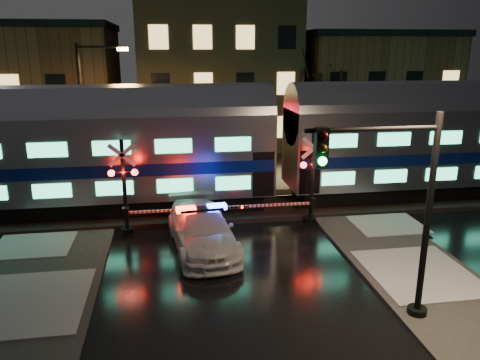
% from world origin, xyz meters
% --- Properties ---
extents(ground, '(120.00, 120.00, 0.00)m').
position_xyz_m(ground, '(0.00, 0.00, 0.00)').
color(ground, black).
rests_on(ground, ground).
extents(ballast, '(90.00, 4.20, 0.24)m').
position_xyz_m(ballast, '(0.00, 5.00, 0.12)').
color(ballast, black).
rests_on(ballast, ground).
extents(sidewalk_right, '(4.00, 20.00, 0.12)m').
position_xyz_m(sidewalk_right, '(6.50, -6.00, 0.06)').
color(sidewalk_right, '#2D2D2D').
rests_on(sidewalk_right, ground).
extents(building_left, '(14.00, 10.00, 9.00)m').
position_xyz_m(building_left, '(-13.00, 22.00, 4.50)').
color(building_left, brown).
rests_on(building_left, ground).
extents(building_mid, '(12.00, 11.00, 11.50)m').
position_xyz_m(building_mid, '(2.00, 22.50, 5.75)').
color(building_mid, brown).
rests_on(building_mid, ground).
extents(building_right, '(12.00, 10.00, 8.50)m').
position_xyz_m(building_right, '(15.00, 22.00, 4.25)').
color(building_right, brown).
rests_on(building_right, ground).
extents(train, '(51.00, 3.12, 5.92)m').
position_xyz_m(train, '(3.33, 5.00, 3.38)').
color(train, black).
rests_on(train, ballast).
extents(police_car, '(2.86, 5.81, 1.80)m').
position_xyz_m(police_car, '(-0.84, 0.50, 0.82)').
color(police_car, silver).
rests_on(police_car, ground).
extents(crossing_signal_right, '(5.93, 0.66, 4.20)m').
position_xyz_m(crossing_signal_right, '(3.84, 2.31, 1.74)').
color(crossing_signal_right, black).
rests_on(crossing_signal_right, ground).
extents(crossing_signal_left, '(5.86, 0.66, 4.15)m').
position_xyz_m(crossing_signal_left, '(-3.54, 2.31, 1.72)').
color(crossing_signal_left, black).
rests_on(crossing_signal_left, ground).
extents(traffic_light, '(3.95, 0.71, 6.11)m').
position_xyz_m(traffic_light, '(4.14, -5.44, 3.25)').
color(traffic_light, black).
rests_on(traffic_light, ground).
extents(streetlight, '(2.66, 0.28, 7.94)m').
position_xyz_m(streetlight, '(-6.17, 9.00, 4.58)').
color(streetlight, black).
rests_on(streetlight, ground).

